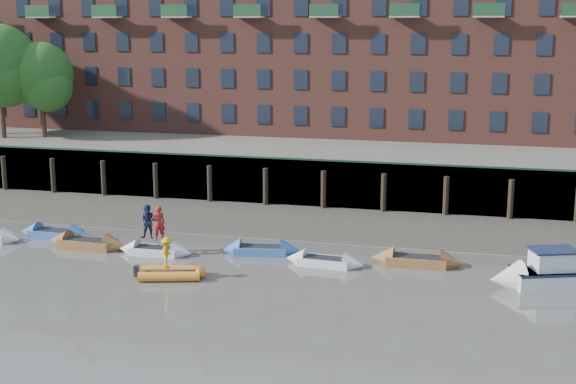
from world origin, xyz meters
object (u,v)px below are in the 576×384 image
(rowboat_2, at_px, (88,243))
(person_rower_a, at_px, (159,223))
(rowboat_4, at_px, (261,250))
(motor_launch, at_px, (540,274))
(rowboat_6, at_px, (417,261))
(person_rower_b, at_px, (148,222))
(rowboat_3, at_px, (155,251))
(rowboat_5, at_px, (324,262))
(person_rib_crew, at_px, (167,253))
(rib_tender, at_px, (173,273))
(rowboat_1, at_px, (56,234))

(rowboat_2, height_order, person_rower_a, person_rower_a)
(rowboat_4, distance_m, motor_launch, 14.44)
(rowboat_2, bearing_deg, motor_launch, 1.10)
(rowboat_6, distance_m, motor_launch, 6.27)
(rowboat_2, distance_m, person_rower_b, 4.04)
(rowboat_2, height_order, person_rower_b, person_rower_b)
(rowboat_3, bearing_deg, rowboat_5, 0.83)
(rowboat_6, height_order, motor_launch, motor_launch)
(person_rower_a, bearing_deg, rowboat_6, 152.40)
(rowboat_5, relative_size, rowboat_6, 0.89)
(rowboat_6, xyz_separation_m, motor_launch, (5.97, -1.91, 0.35))
(person_rower_b, relative_size, person_rib_crew, 1.21)
(rowboat_2, distance_m, rib_tender, 7.66)
(rowboat_3, distance_m, rib_tender, 4.31)
(rib_tender, distance_m, person_rower_b, 4.92)
(rowboat_3, relative_size, person_rib_crew, 2.67)
(rowboat_5, relative_size, rib_tender, 1.28)
(rowboat_2, relative_size, rowboat_4, 1.08)
(motor_launch, bearing_deg, person_rower_a, -21.29)
(rowboat_5, bearing_deg, person_rower_a, -173.43)
(rowboat_5, relative_size, motor_launch, 0.72)
(rowboat_1, height_order, motor_launch, motor_launch)
(rowboat_1, xyz_separation_m, rowboat_6, (20.77, -0.20, 0.01))
(rowboat_5, xyz_separation_m, rib_tender, (-6.75, -3.84, 0.03))
(motor_launch, relative_size, person_rower_a, 3.10)
(rib_tender, bearing_deg, person_rower_a, 106.10)
(person_rib_crew, bearing_deg, person_rower_b, 21.98)
(rowboat_1, xyz_separation_m, person_rower_b, (6.55, -1.58, 1.51))
(rowboat_2, height_order, rowboat_4, rowboat_2)
(rowboat_6, xyz_separation_m, person_rower_b, (-14.22, -1.37, 1.50))
(person_rower_a, bearing_deg, person_rower_b, -48.99)
(rowboat_4, bearing_deg, rib_tender, -130.18)
(rowboat_1, relative_size, person_rower_a, 2.42)
(motor_launch, distance_m, person_rower_b, 20.23)
(rowboat_6, height_order, person_rower_a, person_rower_a)
(rib_tender, relative_size, person_rower_a, 1.75)
(rib_tender, bearing_deg, person_rower_b, 111.97)
(rib_tender, relative_size, person_rib_crew, 2.14)
(rowboat_6, bearing_deg, person_rower_b, -174.75)
(rowboat_2, xyz_separation_m, rowboat_6, (17.97, 1.24, -0.00))
(rowboat_2, bearing_deg, person_rib_crew, -28.86)
(rowboat_3, xyz_separation_m, person_rower_b, (-0.42, 0.17, 1.53))
(rowboat_4, relative_size, rowboat_6, 0.95)
(person_rower_a, bearing_deg, rowboat_3, -37.19)
(rowboat_4, bearing_deg, person_rower_b, -176.55)
(rowboat_3, height_order, rowboat_4, rowboat_4)
(rib_tender, bearing_deg, person_rib_crew, -171.18)
(rowboat_3, distance_m, rowboat_5, 9.23)
(rowboat_1, relative_size, rowboat_3, 1.10)
(rowboat_6, bearing_deg, rowboat_3, -173.90)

